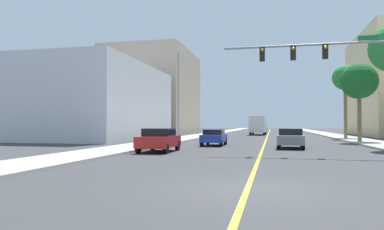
% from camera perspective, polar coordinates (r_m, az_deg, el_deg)
% --- Properties ---
extents(ground, '(192.00, 192.00, 0.00)m').
position_cam_1_polar(ground, '(51.90, 12.02, -3.36)').
color(ground, '#38383A').
extents(sidewalk_left, '(3.40, 168.00, 0.15)m').
position_cam_1_polar(sidewalk_left, '(52.87, 1.74, -3.27)').
color(sidewalk_left, '#B2ADA3').
rests_on(sidewalk_left, ground).
extents(sidewalk_right, '(3.40, 168.00, 0.15)m').
position_cam_1_polar(sidewalk_right, '(52.63, 22.34, -3.18)').
color(sidewalk_right, '#9E9B93').
rests_on(sidewalk_right, ground).
extents(lane_marking_center, '(0.16, 144.00, 0.01)m').
position_cam_1_polar(lane_marking_center, '(51.90, 12.02, -3.36)').
color(lane_marking_center, yellow).
rests_on(lane_marking_center, ground).
extents(building_left_near, '(11.65, 20.34, 8.69)m').
position_cam_1_polar(building_left_near, '(43.70, -14.49, 1.98)').
color(building_left_near, silver).
rests_on(building_left_near, ground).
extents(building_left_far, '(13.56, 18.45, 14.72)m').
position_cam_1_polar(building_left_far, '(64.62, -6.21, 3.54)').
color(building_left_far, tan).
rests_on(building_left_far, ground).
extents(traffic_signal_mast, '(10.43, 0.36, 6.74)m').
position_cam_1_polar(traffic_signal_mast, '(22.46, 23.04, 7.44)').
color(traffic_signal_mast, gray).
rests_on(traffic_signal_mast, sidewalk_right).
extents(street_lamp, '(0.56, 0.28, 8.70)m').
position_cam_1_polar(street_lamp, '(34.53, -2.22, 3.80)').
color(street_lamp, gray).
rests_on(street_lamp, sidewalk_left).
extents(palm_mid, '(3.41, 3.41, 7.41)m').
position_cam_1_polar(palm_mid, '(37.24, 25.26, 4.89)').
color(palm_mid, brown).
rests_on(palm_mid, sidewalk_right).
extents(palm_far, '(2.98, 2.98, 8.64)m').
position_cam_1_polar(palm_far, '(46.18, 23.38, 5.38)').
color(palm_far, brown).
rests_on(palm_far, sidewalk_right).
extents(car_red, '(2.02, 3.96, 1.49)m').
position_cam_1_polar(car_red, '(22.73, -5.32, -3.95)').
color(car_red, red).
rests_on(car_red, ground).
extents(car_blue, '(1.77, 3.92, 1.33)m').
position_cam_1_polar(car_blue, '(29.15, 3.57, -3.53)').
color(car_blue, '#1E389E').
rests_on(car_blue, ground).
extents(car_gray, '(2.03, 4.20, 1.44)m').
position_cam_1_polar(car_gray, '(26.89, 15.57, -3.57)').
color(car_gray, slate).
rests_on(car_gray, ground).
extents(delivery_truck, '(2.62, 7.52, 2.95)m').
position_cam_1_polar(delivery_truck, '(58.19, 10.57, -1.59)').
color(delivery_truck, '#194799').
rests_on(delivery_truck, ground).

